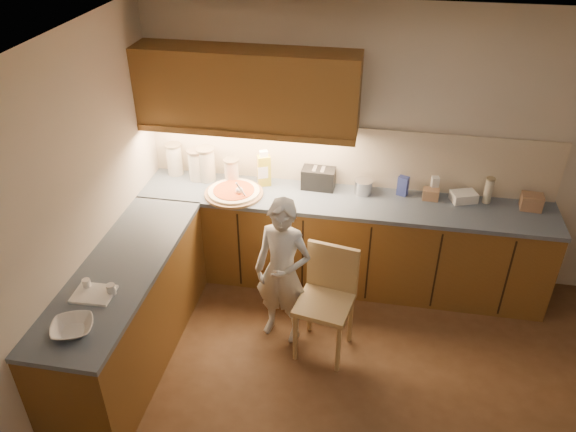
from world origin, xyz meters
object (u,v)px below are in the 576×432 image
(toaster, at_px, (318,178))
(wooden_chair, at_px, (327,294))
(pizza_on_board, at_px, (234,192))
(child, at_px, (283,272))
(oil_jug, at_px, (264,169))

(toaster, bearing_deg, wooden_chair, -75.87)
(pizza_on_board, height_order, toaster, pizza_on_board)
(wooden_chair, bearing_deg, toaster, 112.67)
(child, height_order, wooden_chair, child)
(pizza_on_board, bearing_deg, wooden_chair, -39.50)
(pizza_on_board, relative_size, toaster, 1.73)
(pizza_on_board, distance_m, oil_jug, 0.36)
(wooden_chair, bearing_deg, oil_jug, 136.04)
(child, relative_size, oil_jug, 3.79)
(oil_jug, bearing_deg, wooden_chair, -54.46)
(child, distance_m, wooden_chair, 0.40)
(oil_jug, distance_m, toaster, 0.52)
(pizza_on_board, height_order, oil_jug, oil_jug)
(pizza_on_board, xyz_separation_m, toaster, (0.74, 0.27, 0.07))
(oil_jug, bearing_deg, child, -69.68)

